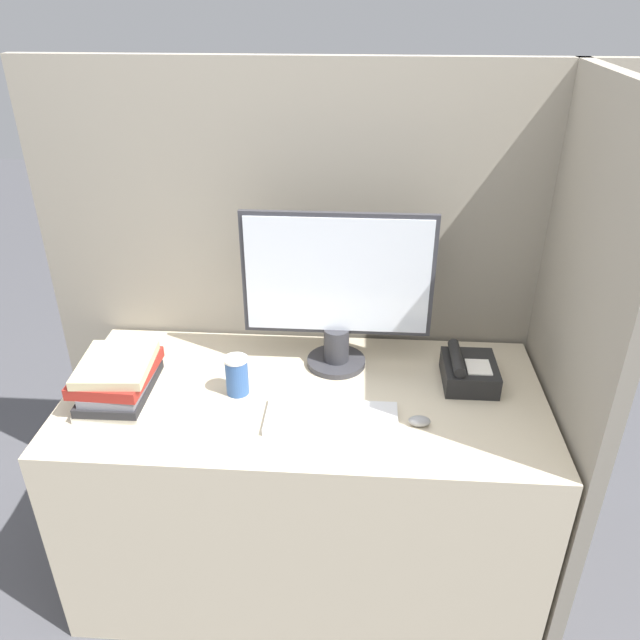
% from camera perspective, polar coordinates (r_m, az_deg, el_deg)
% --- Properties ---
extents(cubicle_panel_rear, '(1.91, 0.04, 1.71)m').
position_cam_1_polar(cubicle_panel_rear, '(2.27, -0.52, 0.99)').
color(cubicle_panel_rear, gray).
rests_on(cubicle_panel_rear, ground_plane).
extents(cubicle_panel_right, '(0.04, 0.78, 1.71)m').
position_cam_1_polar(cubicle_panel_right, '(2.05, 21.39, -4.57)').
color(cubicle_panel_right, gray).
rests_on(cubicle_panel_right, ground_plane).
extents(desk, '(1.51, 0.72, 0.76)m').
position_cam_1_polar(desk, '(2.22, -1.27, -14.79)').
color(desk, beige).
rests_on(desk, ground_plane).
extents(monitor, '(0.61, 0.20, 0.54)m').
position_cam_1_polar(monitor, '(1.99, 1.58, 2.48)').
color(monitor, '#333338').
rests_on(monitor, desk).
extents(keyboard, '(0.39, 0.17, 0.02)m').
position_cam_1_polar(keyboard, '(1.86, 1.06, -9.02)').
color(keyboard, silver).
rests_on(keyboard, desk).
extents(mouse, '(0.06, 0.04, 0.03)m').
position_cam_1_polar(mouse, '(1.86, 9.08, -9.11)').
color(mouse, gray).
rests_on(mouse, desk).
extents(coffee_cup, '(0.07, 0.07, 0.13)m').
position_cam_1_polar(coffee_cup, '(1.97, -7.61, -5.04)').
color(coffee_cup, '#335999').
rests_on(coffee_cup, desk).
extents(book_stack, '(0.23, 0.29, 0.14)m').
position_cam_1_polar(book_stack, '(2.02, -17.98, -5.16)').
color(book_stack, silver).
rests_on(book_stack, desk).
extents(desk_telephone, '(0.17, 0.20, 0.11)m').
position_cam_1_polar(desk_telephone, '(2.06, 13.40, -4.59)').
color(desk_telephone, black).
rests_on(desk_telephone, desk).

